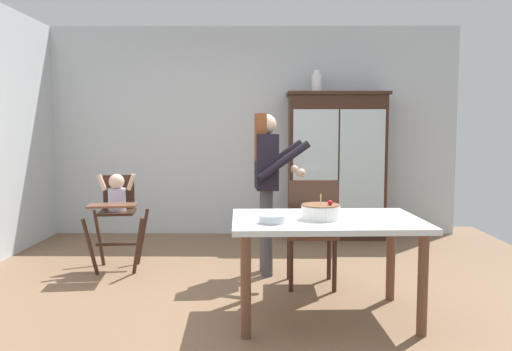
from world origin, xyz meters
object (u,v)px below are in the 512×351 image
(china_cabinet, at_px, (336,165))
(dining_chair_far_side, at_px, (312,226))
(adult_person, at_px, (267,173))
(dining_table, at_px, (326,232))
(ceramic_vase, at_px, (317,83))
(high_chair_with_toddler, at_px, (117,204))
(serving_bowl, at_px, (272,219))
(birthday_cake, at_px, (321,212))

(china_cabinet, distance_m, dining_chair_far_side, 2.19)
(adult_person, bearing_deg, dining_table, -164.58)
(adult_person, xyz_separation_m, dining_table, (0.42, -1.13, -0.33))
(ceramic_vase, relative_size, high_chair_with_toddler, 0.28)
(china_cabinet, bearing_deg, dining_chair_far_side, -103.51)
(dining_table, bearing_deg, serving_bowl, -153.72)
(birthday_cake, bearing_deg, china_cabinet, 79.60)
(china_cabinet, height_order, dining_table, china_cabinet)
(high_chair_with_toddler, bearing_deg, birthday_cake, -42.82)
(birthday_cake, relative_size, serving_bowl, 1.56)
(high_chair_with_toddler, relative_size, dining_table, 0.68)
(high_chair_with_toddler, bearing_deg, adult_person, -12.52)
(high_chair_with_toddler, relative_size, dining_chair_far_side, 0.99)
(birthday_cake, height_order, serving_bowl, birthday_cake)
(high_chair_with_toddler, relative_size, adult_person, 0.62)
(serving_bowl, distance_m, dining_chair_far_side, 0.96)
(china_cabinet, distance_m, ceramic_vase, 1.07)
(serving_bowl, height_order, dining_chair_far_side, dining_chair_far_side)
(birthday_cake, xyz_separation_m, dining_chair_far_side, (0.01, 0.71, -0.24))
(birthday_cake, distance_m, serving_bowl, 0.39)
(china_cabinet, distance_m, adult_person, 1.86)
(dining_chair_far_side, bearing_deg, dining_table, 93.35)
(ceramic_vase, relative_size, dining_chair_far_side, 0.28)
(china_cabinet, relative_size, dining_table, 1.31)
(high_chair_with_toddler, height_order, serving_bowl, high_chair_with_toddler)
(china_cabinet, xyz_separation_m, adult_person, (-0.89, -1.63, 0.04))
(serving_bowl, bearing_deg, high_chair_with_toddler, 135.58)
(birthday_cake, distance_m, dining_chair_far_side, 0.75)
(adult_person, distance_m, dining_table, 1.25)
(china_cabinet, bearing_deg, high_chair_with_toddler, -147.58)
(adult_person, bearing_deg, serving_bowl, 175.95)
(china_cabinet, xyz_separation_m, serving_bowl, (-0.87, -2.96, -0.16))
(dining_table, relative_size, dining_chair_far_side, 1.46)
(ceramic_vase, distance_m, serving_bowl, 3.26)
(china_cabinet, height_order, birthday_cake, china_cabinet)
(high_chair_with_toddler, bearing_deg, dining_chair_far_side, -25.26)
(birthday_cake, xyz_separation_m, serving_bowl, (-0.35, -0.15, -0.03))
(dining_table, relative_size, birthday_cake, 5.01)
(dining_table, bearing_deg, ceramic_vase, 85.64)
(ceramic_vase, relative_size, birthday_cake, 0.96)
(adult_person, relative_size, dining_table, 1.09)
(dining_table, xyz_separation_m, dining_chair_far_side, (-0.04, 0.67, -0.08))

